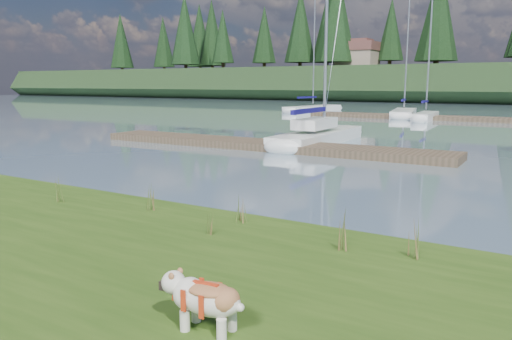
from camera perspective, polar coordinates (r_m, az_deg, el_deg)
The scene contains 21 objects.
ground at distance 39.75m, azimuth 21.53°, elevation 5.30°, with size 200.00×200.00×0.00m, color #7A93A6.
ridge at distance 82.36m, azimuth 26.85°, elevation 8.72°, with size 200.00×20.00×5.00m, color #1D3017.
bulldog at distance 5.02m, azimuth -5.78°, elevation -14.26°, with size 0.91×0.43×0.54m.
sailboat_main at distance 23.49m, azimuth 7.70°, elevation 4.19°, with size 1.84×8.34×12.00m.
dock_near at distance 21.15m, azimuth 0.64°, elevation 2.91°, with size 16.00×2.00×0.30m, color #4C3D2C.
dock_far at distance 39.45m, azimuth 24.41°, elevation 5.29°, with size 26.00×2.20×0.30m, color #4C3D2C.
sailboat_bg_0 at distance 48.92m, azimuth 7.01°, elevation 7.03°, with size 3.03×8.66×12.26m.
sailboat_bg_1 at distance 43.42m, azimuth 16.60°, elevation 6.34°, with size 3.05×8.21×12.01m.
sailboat_bg_2 at distance 39.64m, azimuth 18.93°, elevation 5.93°, with size 1.39×5.68×8.73m.
weed_0 at distance 9.72m, azimuth -11.93°, elevation -3.03°, with size 0.17×0.14×0.59m.
weed_1 at distance 8.70m, azimuth -1.85°, elevation -4.72°, with size 0.17×0.14×0.45m.
weed_2 at distance 7.36m, azimuth 9.47°, elevation -6.88°, with size 0.17×0.14×0.67m.
weed_3 at distance 10.87m, azimuth -21.62°, elevation -2.23°, with size 0.17×0.14×0.55m.
weed_4 at distance 8.07m, azimuth -5.22°, elevation -6.17°, with size 0.17×0.14×0.38m.
weed_5 at distance 7.25m, azimuth 17.51°, elevation -7.83°, with size 0.17×0.14×0.56m.
mud_lip at distance 10.37m, azimuth -10.17°, elevation -5.14°, with size 60.00×0.50×0.14m, color #33281C.
conifer_0 at distance 98.43m, azimuth -8.13°, elevation 15.62°, with size 5.72×5.72×14.15m.
conifer_1 at distance 93.08m, azimuth 0.96°, elevation 15.21°, with size 4.40×4.40×11.30m.
conifer_2 at distance 84.03m, azimuth 9.17°, elevation 17.21°, with size 6.60×6.60×16.05m.
conifer_3 at distance 83.27m, azimuth 20.20°, elevation 15.55°, with size 4.84×4.84×12.25m.
house_0 at distance 84.24m, azimuth 11.51°, elevation 12.86°, with size 6.30×5.30×4.65m.
Camera 1 is at (6.66, -9.09, 2.74)m, focal length 35.00 mm.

